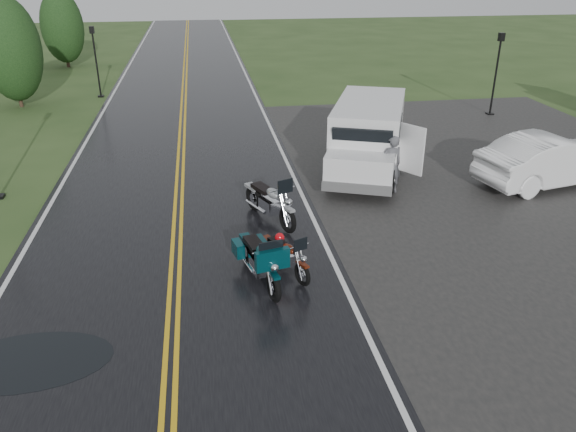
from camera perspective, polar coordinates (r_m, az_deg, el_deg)
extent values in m
plane|color=#2D471E|center=(12.43, -11.54, -8.89)|extent=(120.00, 120.00, 0.00)
cube|color=black|center=(21.48, -10.82, 6.01)|extent=(8.00, 100.00, 0.04)
cube|color=black|center=(19.62, 22.92, 2.59)|extent=(14.00, 24.00, 0.03)
imported|color=#505055|center=(17.70, 10.43, 5.07)|extent=(0.74, 0.55, 1.86)
imported|color=silver|center=(20.05, 25.17, 5.10)|extent=(5.24, 2.76, 1.64)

